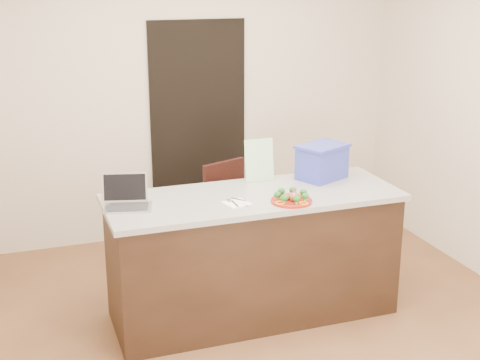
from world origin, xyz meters
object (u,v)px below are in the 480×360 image
object	(u,v)px
island	(253,255)
blue_box	(322,161)
laptop	(126,198)
yogurt_bottle	(294,197)
chair	(228,211)
plate	(291,201)
napkin	(237,203)

from	to	relation	value
island	blue_box	distance (m)	0.87
island	laptop	bearing A→B (deg)	176.45
yogurt_bottle	chair	world-z (taller)	yogurt_bottle
plate	laptop	bearing A→B (deg)	164.73
island	plate	distance (m)	0.56
island	chair	distance (m)	0.77
yogurt_bottle	blue_box	world-z (taller)	blue_box
yogurt_bottle	laptop	distance (m)	1.12
yogurt_bottle	laptop	world-z (taller)	laptop
plate	napkin	xyz separation A→B (m)	(-0.36, 0.09, -0.01)
island	blue_box	xyz separation A→B (m)	(0.61, 0.19, 0.59)
napkin	laptop	bearing A→B (deg)	164.24
blue_box	chair	xyz separation A→B (m)	(-0.55, 0.58, -0.53)
napkin	chair	distance (m)	1.02
island	plate	xyz separation A→B (m)	(0.18, -0.23, 0.47)
plate	napkin	size ratio (longest dim) A/B	1.81
napkin	yogurt_bottle	size ratio (longest dim) A/B	2.08
plate	chair	world-z (taller)	plate
island	plate	world-z (taller)	plate
yogurt_bottle	chair	size ratio (longest dim) A/B	0.08
blue_box	yogurt_bottle	bearing A→B (deg)	-159.35
chair	plate	bearing A→B (deg)	-104.74
island	plate	bearing A→B (deg)	-51.82
napkin	laptop	distance (m)	0.73
yogurt_bottle	plate	bearing A→B (deg)	-161.43
napkin	chair	size ratio (longest dim) A/B	0.17
blue_box	chair	size ratio (longest dim) A/B	0.47
napkin	blue_box	xyz separation A→B (m)	(0.79, 0.33, 0.13)
chair	island	bearing A→B (deg)	-116.40
laptop	chair	distance (m)	1.26
napkin	chair	world-z (taller)	napkin
yogurt_bottle	blue_box	xyz separation A→B (m)	(0.41, 0.41, 0.10)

